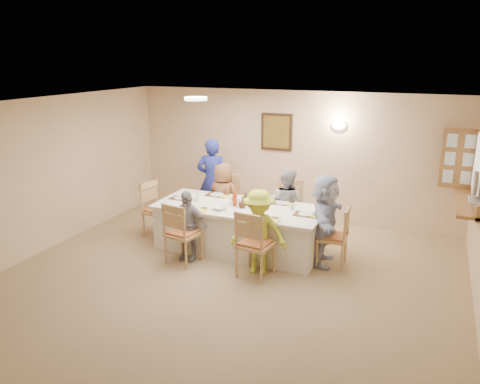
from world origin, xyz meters
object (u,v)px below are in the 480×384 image
at_px(diner_back_right, 286,205).
at_px(condiment_ketchup, 235,198).
at_px(diner_back_left, 223,198).
at_px(chair_back_right, 288,211).
at_px(serving_hatch, 480,170).
at_px(chair_left_end, 159,210).
at_px(diner_front_left, 187,225).
at_px(diner_front_right, 259,232).
at_px(desk_fan, 478,189).
at_px(chair_back_left, 226,203).
at_px(diner_right_end, 325,220).
at_px(chair_right_end, 332,236).
at_px(chair_front_right, 256,243).
at_px(dining_table, 239,228).
at_px(caregiver, 212,180).
at_px(chair_front_left, 183,232).

distance_m(diner_back_right, condiment_ketchup, 0.99).
bearing_deg(diner_back_left, chair_back_right, -168.47).
distance_m(serving_hatch, chair_left_end, 5.21).
distance_m(diner_front_left, diner_front_right, 1.20).
height_order(chair_back_right, condiment_ketchup, chair_back_right).
relative_size(desk_fan, diner_front_right, 0.23).
xyz_separation_m(chair_back_left, condiment_ketchup, (0.53, -0.82, 0.38)).
height_order(chair_back_left, diner_right_end, diner_right_end).
xyz_separation_m(chair_right_end, diner_front_left, (-2.15, -0.68, 0.10)).
bearing_deg(serving_hatch, diner_back_left, -177.69).
bearing_deg(diner_back_right, desk_fan, 166.41).
distance_m(serving_hatch, chair_back_right, 3.06).
bearing_deg(diner_back_left, chair_left_end, 41.41).
relative_size(desk_fan, diner_front_left, 0.26).
relative_size(serving_hatch, desk_fan, 5.00).
bearing_deg(desk_fan, diner_back_left, 163.43).
distance_m(chair_back_right, chair_front_right, 1.60).
height_order(chair_back_left, diner_front_left, diner_front_left).
height_order(chair_front_right, diner_front_left, diner_front_left).
bearing_deg(diner_front_right, desk_fan, -6.89).
relative_size(diner_back_left, diner_front_left, 1.13).
bearing_deg(desk_fan, dining_table, 171.51).
xyz_separation_m(chair_back_right, caregiver, (-1.65, 0.35, 0.30)).
distance_m(chair_left_end, diner_back_right, 2.26).
xyz_separation_m(dining_table, chair_left_end, (-1.55, 0.00, 0.11)).
relative_size(chair_front_left, chair_right_end, 1.06).
distance_m(diner_front_left, diner_right_end, 2.14).
bearing_deg(chair_right_end, diner_front_right, -56.74).
xyz_separation_m(chair_left_end, caregiver, (0.50, 1.15, 0.32)).
xyz_separation_m(desk_fan, diner_front_left, (-3.98, -0.18, -0.98)).
bearing_deg(diner_back_right, serving_hatch, -167.25).
height_order(dining_table, condiment_ketchup, condiment_ketchup).
bearing_deg(chair_back_left, diner_front_right, -56.06).
relative_size(chair_back_left, caregiver, 0.63).
distance_m(dining_table, diner_back_right, 0.95).
relative_size(dining_table, chair_front_right, 2.68).
bearing_deg(chair_right_end, diner_right_end, -92.34).
bearing_deg(diner_front_left, chair_left_end, 140.62).
xyz_separation_m(desk_fan, diner_front_right, (-2.78, -0.18, -0.91)).
bearing_deg(caregiver, chair_back_left, 124.58).
xyz_separation_m(serving_hatch, caregiver, (-4.54, 0.30, -0.69)).
xyz_separation_m(diner_back_right, caregiver, (-1.65, 0.47, 0.16)).
height_order(desk_fan, dining_table, desk_fan).
height_order(chair_front_left, diner_right_end, diner_right_end).
distance_m(chair_back_right, chair_left_end, 2.29).
height_order(desk_fan, chair_front_left, desk_fan).
height_order(diner_front_left, diner_right_end, diner_right_end).
bearing_deg(chair_front_left, diner_back_right, -120.04).
xyz_separation_m(chair_back_right, diner_front_left, (-1.20, -1.48, 0.05)).
distance_m(chair_back_left, condiment_ketchup, 1.05).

